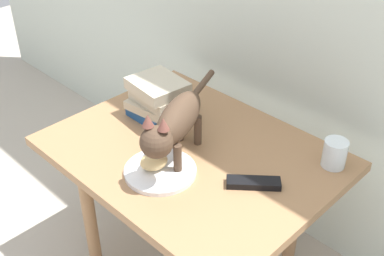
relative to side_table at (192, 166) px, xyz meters
The scene contains 7 objects.
side_table is the anchor object (origin of this frame).
plate 0.16m from the side_table, 84.25° to the right, with size 0.21×0.21×0.01m, color white.
bread_roll 0.18m from the side_table, 88.64° to the right, with size 0.08×0.06×0.05m, color #E0BC7A.
cat 0.21m from the side_table, 87.47° to the right, with size 0.23×0.45×0.23m.
book_stack 0.26m from the side_table, 165.40° to the left, with size 0.19×0.17×0.14m.
candle_jar 0.43m from the side_table, 34.19° to the left, with size 0.07×0.07×0.08m.
tv_remote 0.25m from the side_table, ahead, with size 0.15×0.04×0.02m, color black.
Camera 1 is at (0.85, -0.86, 1.41)m, focal length 45.69 mm.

